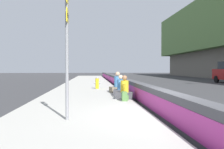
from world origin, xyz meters
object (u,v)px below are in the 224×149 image
object	(u,v)px
route_sign_post	(67,43)
seated_person_rear	(118,86)
seated_person_middle	(121,89)
fire_hydrant	(97,82)
backpack	(125,96)
seated_person_foreground	(125,91)

from	to	relation	value
route_sign_post	seated_person_rear	world-z (taller)	route_sign_post
seated_person_middle	fire_hydrant	bearing A→B (deg)	15.23
route_sign_post	backpack	bearing A→B (deg)	-29.78
seated_person_foreground	backpack	distance (m)	0.84
seated_person_rear	backpack	distance (m)	3.65
seated_person_foreground	route_sign_post	bearing A→B (deg)	153.84
fire_hydrant	seated_person_middle	world-z (taller)	seated_person_middle
fire_hydrant	backpack	world-z (taller)	fire_hydrant
route_sign_post	seated_person_foreground	size ratio (longest dim) A/B	3.34
route_sign_post	backpack	world-z (taller)	route_sign_post
backpack	seated_person_rear	bearing A→B (deg)	-1.55
route_sign_post	fire_hydrant	world-z (taller)	route_sign_post
fire_hydrant	seated_person_foreground	bearing A→B (deg)	-168.39
seated_person_rear	seated_person_foreground	bearing A→B (deg)	-179.77
seated_person_middle	backpack	world-z (taller)	seated_person_middle
fire_hydrant	seated_person_rear	distance (m)	2.96
fire_hydrant	seated_person_rear	world-z (taller)	seated_person_rear
seated_person_middle	seated_person_rear	xyz separation A→B (m)	(1.43, 0.00, 0.05)
route_sign_post	seated_person_foreground	world-z (taller)	route_sign_post
route_sign_post	seated_person_foreground	bearing A→B (deg)	-26.16
backpack	route_sign_post	bearing A→B (deg)	150.22
route_sign_post	seated_person_middle	size ratio (longest dim) A/B	3.40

